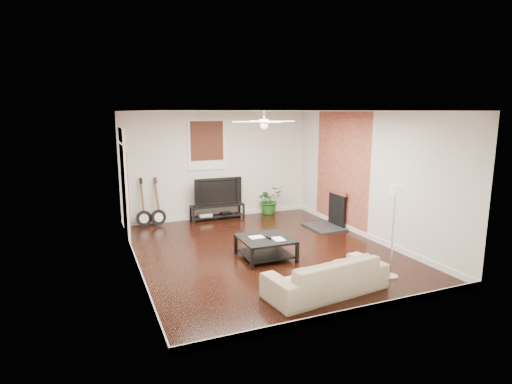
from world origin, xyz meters
The scene contains 14 objects.
room centered at (0.00, 0.00, 1.40)m, with size 5.01×6.01×2.81m.
brick_accent centered at (2.49, 1.00, 1.40)m, with size 0.02×2.20×2.80m, color #A34434.
fireplace centered at (2.20, 1.00, 0.46)m, with size 0.80×1.10×0.92m, color black.
window_back centered at (-0.30, 2.97, 1.95)m, with size 1.00×0.06×1.30m, color #3A190F.
door_left centered at (-2.46, 1.90, 1.25)m, with size 0.08×1.00×2.50m, color white.
tv_stand centered at (-0.11, 2.78, 0.20)m, with size 1.40×0.37×0.39m, color black.
tv centered at (-0.11, 2.80, 0.76)m, with size 1.26×0.17×0.72m, color black.
coffee_table centered at (-0.13, -0.39, 0.20)m, with size 0.96×0.96×0.40m, color black.
sofa centered at (0.11, -2.18, 0.29)m, with size 1.97×0.77×0.57m, color #C6B094.
floor_lamp centered at (1.46, -2.08, 0.80)m, with size 0.26×0.26×1.61m, color silver, non-canonical shape.
potted_plant centered at (1.40, 2.82, 0.39)m, with size 0.71×0.61×0.79m, color #205E1A.
guitar_left centered at (-2.00, 2.75, 0.61)m, with size 0.38×0.27×1.23m, color black, non-canonical shape.
guitar_right centered at (-1.65, 2.72, 0.61)m, with size 0.38×0.27×1.23m, color black, non-canonical shape.
ceiling_fan centered at (0.00, 0.00, 2.60)m, with size 1.24×1.24×0.32m, color white, non-canonical shape.
Camera 1 is at (-3.23, -7.38, 2.79)m, focal length 29.10 mm.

